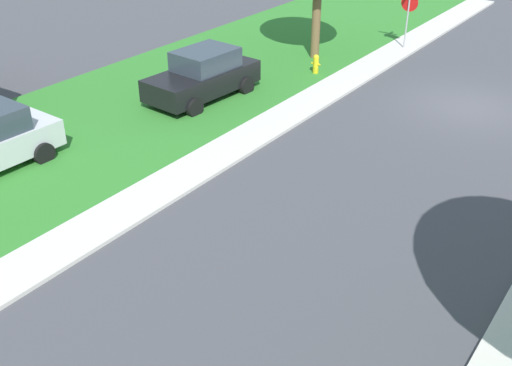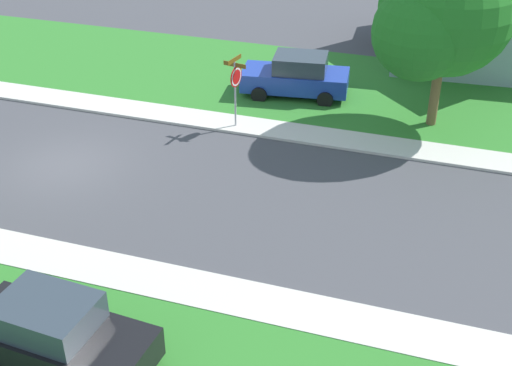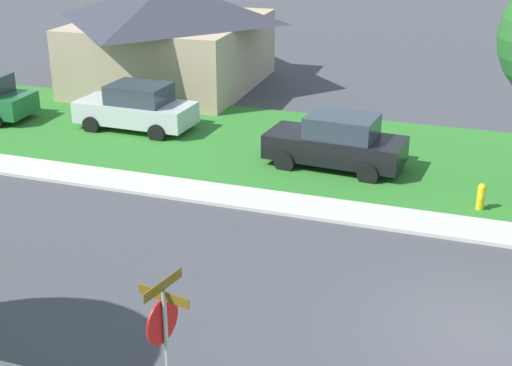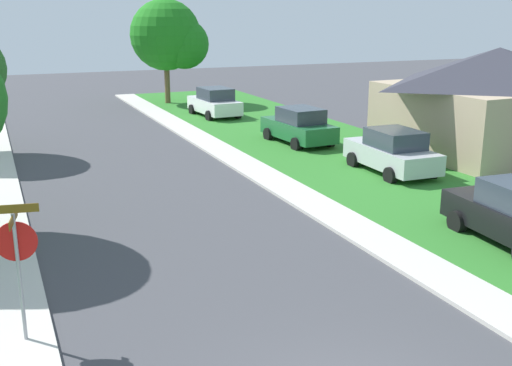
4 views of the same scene
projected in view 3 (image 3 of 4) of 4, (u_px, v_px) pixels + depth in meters
The scene contains 8 objects.
ground_plane at pixel (480, 333), 14.06m from camera, with size 120.00×120.00×0.00m, color #424247.
sidewalk_east at pixel (83, 175), 21.83m from camera, with size 1.40×56.00×0.10m, color beige.
lawn_east at pixel (153, 131), 25.94m from camera, with size 8.00×56.00×0.08m, color #2D7528.
stop_sign_far_corner at pixel (164, 331), 10.82m from camera, with size 0.91×0.91×2.77m.
car_silver_far_down_street at pixel (137, 108), 25.83m from camera, with size 2.12×4.34×1.76m.
car_black_near_corner at pixel (337, 142), 22.21m from camera, with size 2.27×4.41×1.76m.
house_right_setback at pixel (171, 33), 31.43m from camera, with size 9.33×8.19×4.60m.
fire_hydrant at pixel (481, 197), 19.29m from camera, with size 0.38×0.22×0.83m.
Camera 3 is at (-12.71, 0.25, 8.04)m, focal length 49.86 mm.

